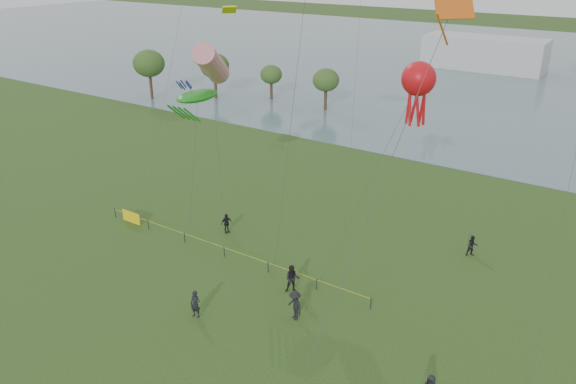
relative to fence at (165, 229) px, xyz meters
The scene contains 13 objects.
lake 88.37m from the fence, 81.15° to the left, with size 400.00×120.00×0.08m, color slate.
pavilion_left 82.37m from the fence, 88.89° to the left, with size 22.00×8.00×6.00m, color silver.
trees 43.58m from the fence, 124.49° to the left, with size 29.52×13.99×7.37m.
fence is the anchor object (origin of this frame).
spectator_a 12.94m from the fence, ahead, with size 0.95×0.74×1.96m, color black.
spectator_b 15.08m from the fence, 13.51° to the right, with size 1.26×0.73×1.96m, color black.
spectator_c 4.91m from the fence, 39.25° to the left, with size 0.97×0.40×1.65m, color black.
spectator_f 11.59m from the fence, 35.60° to the right, with size 0.67×0.44×1.83m, color black.
spectator_g 23.75m from the fence, 25.77° to the left, with size 0.79×0.61×1.62m, color black.
kite_windsock 13.47m from the fence, 67.72° to the left, with size 4.43×5.03×14.98m.
kite_creature 10.81m from the fence, 71.65° to the left, with size 2.23×4.50×11.15m.
kite_octopus 22.84m from the fence, 16.24° to the left, with size 5.23×5.40×14.83m.
kite_delta 29.73m from the fence, 15.08° to the right, with size 4.00×9.84×19.98m.
Camera 1 is at (16.65, -15.04, 21.04)m, focal length 35.00 mm.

